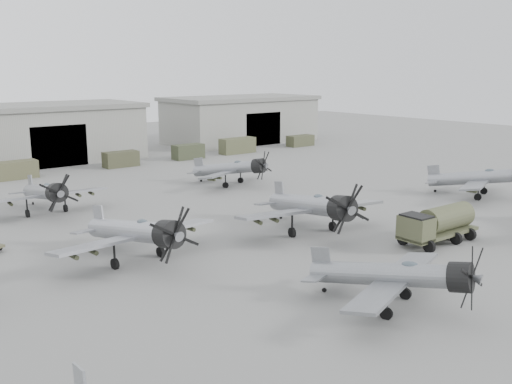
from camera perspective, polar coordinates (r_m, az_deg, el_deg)
ground at (r=41.24m, az=9.28°, el=-7.65°), size 220.00×220.00×0.00m
hangar_center at (r=92.75m, az=-20.59°, el=5.56°), size 29.00×14.80×8.70m
hangar_right at (r=110.76m, az=-1.54°, el=7.30°), size 29.00×14.80×8.70m
support_truck_3 at (r=79.59m, az=-22.84°, el=2.05°), size 5.11×2.20×2.30m
support_truck_4 at (r=84.72m, az=-13.36°, el=3.22°), size 4.97×2.20×2.22m
support_truck_5 at (r=90.21m, az=-6.79°, el=4.02°), size 4.94×2.20×2.30m
support_truck_6 at (r=95.68m, az=-1.86°, el=4.66°), size 6.30×2.20×2.58m
support_truck_7 at (r=105.02m, az=4.45°, el=5.14°), size 5.19×2.20×1.97m
aircraft_near_1 at (r=34.68m, az=14.20°, el=-8.12°), size 11.35×10.23×4.56m
aircraft_mid_1 at (r=42.16m, az=-11.69°, el=-3.96°), size 12.91×11.62×5.15m
aircraft_mid_2 at (r=48.65m, az=5.84°, el=-1.42°), size 13.74×12.37×5.46m
aircraft_mid_3 at (r=67.37m, az=21.80°, el=1.34°), size 11.96×10.78×4.82m
aircraft_far_0 at (r=58.66m, az=-20.27°, el=-0.06°), size 12.02×10.82×4.81m
aircraft_far_1 at (r=69.00m, az=-2.22°, el=2.37°), size 11.41×10.31×4.62m
fuel_tanker at (r=48.60m, az=17.73°, el=-2.91°), size 7.76×3.34×2.96m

